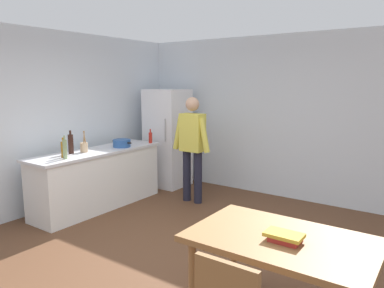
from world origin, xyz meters
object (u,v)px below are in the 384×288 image
(person, at_px, (192,143))
(dining_table, at_px, (281,246))
(refrigerator, at_px, (168,138))
(bottle_wine_dark, at_px, (71,144))
(utensil_jar, at_px, (84,147))
(bottle_vinegar_tall, at_px, (65,149))
(cooking_pot, at_px, (122,143))
(bottle_oil_amber, at_px, (63,149))
(book_stack, at_px, (285,237))
(bottle_sauce_red, at_px, (150,137))

(person, bearing_deg, dining_table, -42.41)
(refrigerator, distance_m, bottle_wine_dark, 2.00)
(utensil_jar, distance_m, bottle_vinegar_tall, 0.50)
(cooking_pot, xyz_separation_m, utensil_jar, (-0.14, -0.64, 0.02))
(person, distance_m, bottle_vinegar_tall, 1.94)
(utensil_jar, height_order, bottle_oil_amber, utensil_jar)
(book_stack, bearing_deg, dining_table, 126.50)
(dining_table, distance_m, book_stack, 0.14)
(dining_table, height_order, bottle_vinegar_tall, bottle_vinegar_tall)
(person, relative_size, bottle_vinegar_tall, 5.31)
(utensil_jar, relative_size, book_stack, 1.15)
(bottle_vinegar_tall, bearing_deg, bottle_oil_amber, 155.87)
(refrigerator, xyz_separation_m, utensil_jar, (-0.14, -1.81, 0.08))
(person, bearing_deg, cooking_pot, -147.11)
(person, xyz_separation_m, utensil_jar, (-1.09, -1.25, 0.00))
(dining_table, height_order, bottle_oil_amber, bottle_oil_amber)
(person, relative_size, dining_table, 1.21)
(utensil_jar, bearing_deg, book_stack, -15.31)
(bottle_oil_amber, relative_size, book_stack, 1.00)
(person, height_order, book_stack, person)
(bottle_sauce_red, relative_size, bottle_vinegar_tall, 0.75)
(bottle_sauce_red, relative_size, book_stack, 0.86)
(refrigerator, bearing_deg, bottle_oil_amber, -91.23)
(utensil_jar, xyz_separation_m, bottle_oil_amber, (0.09, -0.42, 0.04))
(dining_table, xyz_separation_m, bottle_sauce_red, (-3.18, 2.08, 0.32))
(book_stack, bearing_deg, bottle_wine_dark, 167.69)
(person, xyz_separation_m, dining_table, (2.35, -2.15, -0.31))
(refrigerator, distance_m, cooking_pot, 1.17)
(cooking_pot, relative_size, bottle_oil_amber, 1.43)
(dining_table, relative_size, cooking_pot, 3.50)
(refrigerator, xyz_separation_m, bottle_wine_dark, (-0.21, -1.99, 0.15))
(refrigerator, relative_size, dining_table, 1.29)
(person, xyz_separation_m, cooking_pot, (-0.95, -0.62, -0.02))
(dining_table, xyz_separation_m, bottle_wine_dark, (-3.51, 0.71, 0.37))
(person, bearing_deg, utensil_jar, -130.92)
(book_stack, bearing_deg, refrigerator, 140.46)
(bottle_sauce_red, bearing_deg, utensil_jar, -102.28)
(bottle_wine_dark, relative_size, bottle_oil_amber, 1.21)
(book_stack, bearing_deg, person, 137.33)
(cooking_pot, height_order, bottle_vinegar_tall, bottle_vinegar_tall)
(bottle_oil_amber, bearing_deg, refrigerator, 88.77)
(bottle_wine_dark, relative_size, bottle_vinegar_tall, 1.06)
(cooking_pot, bearing_deg, utensil_jar, -101.95)
(dining_table, relative_size, book_stack, 5.01)
(dining_table, bearing_deg, bottle_oil_amber, 172.01)
(bottle_vinegar_tall, distance_m, bottle_oil_amber, 0.11)
(refrigerator, xyz_separation_m, dining_table, (3.30, -2.70, -0.23))
(bottle_sauce_red, xyz_separation_m, book_stack, (3.22, -2.14, -0.21))
(person, xyz_separation_m, bottle_oil_amber, (-1.00, -1.68, 0.04))
(cooking_pot, distance_m, bottle_wine_dark, 0.85)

